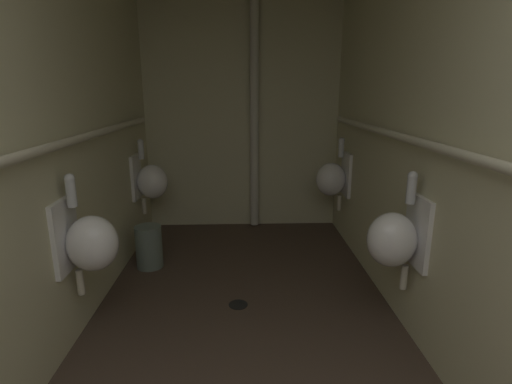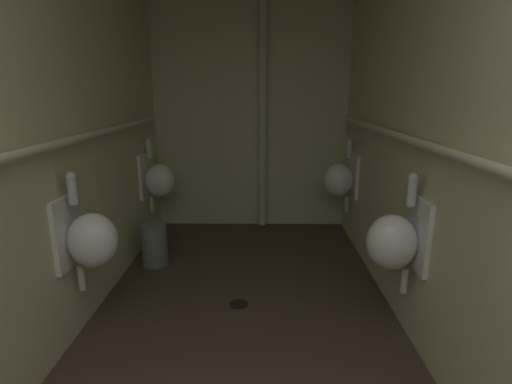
{
  "view_description": "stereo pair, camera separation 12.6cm",
  "coord_description": "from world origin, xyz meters",
  "views": [
    {
      "loc": [
        -0.01,
        0.06,
        1.54
      ],
      "look_at": [
        0.08,
        2.57,
        0.88
      ],
      "focal_mm": 27.42,
      "sensor_mm": 36.0,
      "label": 1
    },
    {
      "loc": [
        0.12,
        0.06,
        1.54
      ],
      "look_at": [
        0.08,
        2.57,
        0.88
      ],
      "focal_mm": 27.42,
      "sensor_mm": 36.0,
      "label": 2
    }
  ],
  "objects": [
    {
      "name": "urinal_right_far",
      "position": [
        0.92,
        3.92,
        0.67
      ],
      "size": [
        0.32,
        0.3,
        0.76
      ],
      "color": "white"
    },
    {
      "name": "floor_drain",
      "position": [
        -0.05,
        2.64,
        0.0
      ],
      "size": [
        0.14,
        0.14,
        0.01
      ],
      "primitive_type": "cylinder",
      "color": "black",
      "rests_on": "ground"
    },
    {
      "name": "wall_back",
      "position": [
        0.0,
        4.47,
        1.34
      ],
      "size": [
        2.26,
        0.06,
        2.69
      ],
      "primitive_type": "cube",
      "color": "beige",
      "rests_on": "ground"
    },
    {
      "name": "supply_pipe_right",
      "position": [
        1.01,
        2.26,
        1.25
      ],
      "size": [
        0.06,
        3.78,
        0.06
      ],
      "color": "beige"
    },
    {
      "name": "urinal_left_far",
      "position": [
        -0.92,
        3.87,
        0.67
      ],
      "size": [
        0.32,
        0.3,
        0.76
      ],
      "color": "white"
    },
    {
      "name": "urinal_left_mid",
      "position": [
        -0.92,
        2.26,
        0.67
      ],
      "size": [
        0.32,
        0.3,
        0.76
      ],
      "color": "white"
    },
    {
      "name": "waste_bin",
      "position": [
        -0.84,
        3.32,
        0.19
      ],
      "size": [
        0.23,
        0.23,
        0.38
      ],
      "primitive_type": "cylinder",
      "color": "slate",
      "rests_on": "ground"
    },
    {
      "name": "urinal_right_mid",
      "position": [
        0.92,
        2.25,
        0.67
      ],
      "size": [
        0.32,
        0.3,
        0.76
      ],
      "color": "white"
    },
    {
      "name": "wall_right",
      "position": [
        1.1,
        2.22,
        1.34
      ],
      "size": [
        0.06,
        4.56,
        2.69
      ],
      "primitive_type": "cube",
      "color": "beige",
      "rests_on": "ground"
    },
    {
      "name": "wall_left",
      "position": [
        -1.1,
        2.22,
        1.34
      ],
      "size": [
        0.06,
        4.56,
        2.69
      ],
      "primitive_type": "cube",
      "color": "beige",
      "rests_on": "ground"
    },
    {
      "name": "supply_pipe_left",
      "position": [
        -1.01,
        2.21,
        1.25
      ],
      "size": [
        0.06,
        3.79,
        0.06
      ],
      "color": "beige"
    },
    {
      "name": "floor",
      "position": [
        0.0,
        2.22,
        -0.04
      ],
      "size": [
        2.26,
        4.56,
        0.08
      ],
      "primitive_type": "cube",
      "color": "#47382D",
      "rests_on": "ground"
    },
    {
      "name": "standpipe_back_wall",
      "position": [
        0.13,
        4.36,
        1.34
      ],
      "size": [
        0.09,
        0.09,
        2.64
      ],
      "primitive_type": "cylinder",
      "color": "beige",
      "rests_on": "ground"
    }
  ]
}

